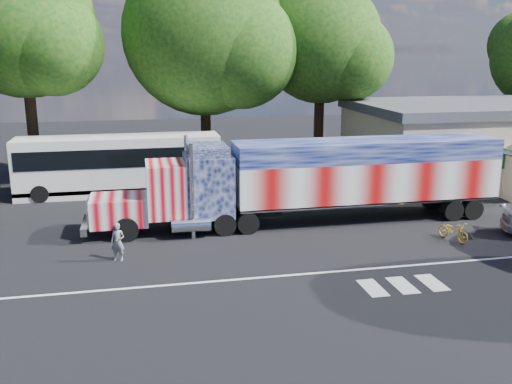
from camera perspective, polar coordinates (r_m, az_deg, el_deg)
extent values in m
plane|color=black|center=(25.28, 1.39, -5.81)|extent=(100.00, 100.00, 0.00)
cube|color=silver|center=(22.56, 3.14, -8.33)|extent=(30.00, 0.15, 0.01)
cube|color=silver|center=(21.86, 11.59, -9.36)|extent=(0.70, 1.60, 0.01)
cube|color=silver|center=(22.35, 14.45, -9.01)|extent=(0.70, 1.60, 0.01)
cube|color=silver|center=(22.88, 17.18, -8.64)|extent=(0.70, 1.60, 0.01)
cube|color=black|center=(27.95, -6.79, -2.41)|extent=(9.14, 1.02, 0.30)
cube|color=#DE7981|center=(27.75, -13.52, -1.74)|extent=(2.64, 2.23, 1.32)
cube|color=silver|center=(27.83, -16.34, -1.87)|extent=(0.12, 1.93, 1.18)
cube|color=silver|center=(28.03, -16.66, -3.19)|extent=(0.30, 2.54, 0.37)
cube|color=#DE7981|center=(27.52, -8.98, 0.32)|extent=(1.83, 2.54, 2.54)
cube|color=black|center=(27.40, -10.81, 1.16)|extent=(0.06, 2.13, 0.91)
cube|color=#48507B|center=(27.66, -4.78, 0.73)|extent=(2.23, 2.54, 2.95)
cube|color=#48507B|center=(27.33, -4.85, 4.16)|extent=(1.83, 2.44, 0.51)
cylinder|color=silver|center=(28.87, -6.91, 1.25)|extent=(0.20, 0.20, 4.47)
cylinder|color=silver|center=(26.27, -6.40, -0.02)|extent=(0.20, 0.20, 4.47)
cylinder|color=silver|center=(29.23, -7.02, -1.78)|extent=(1.83, 0.67, 0.67)
cylinder|color=silver|center=(26.71, -6.53, -3.30)|extent=(1.83, 0.67, 0.67)
cylinder|color=black|center=(26.85, -12.84, -3.70)|extent=(1.12, 0.36, 1.12)
cylinder|color=black|center=(28.99, -12.79, -2.37)|extent=(1.12, 0.36, 1.12)
cylinder|color=black|center=(27.17, -3.15, -3.22)|extent=(1.06, 0.56, 1.06)
cylinder|color=black|center=(29.19, -3.79, -1.99)|extent=(1.06, 0.56, 1.06)
cylinder|color=black|center=(27.35, -0.83, -3.08)|extent=(1.06, 0.56, 1.06)
cylinder|color=black|center=(29.36, -1.63, -1.87)|extent=(1.06, 0.56, 1.06)
cube|color=black|center=(30.02, 10.85, -0.90)|extent=(13.20, 1.12, 0.30)
cube|color=#E08282|center=(29.75, 10.95, 1.27)|extent=(13.61, 2.64, 2.03)
cube|color=#435094|center=(29.45, 11.09, 4.16)|extent=(13.61, 2.64, 1.02)
cube|color=silver|center=(29.98, 10.86, -0.62)|extent=(13.61, 2.64, 0.12)
cube|color=silver|center=(32.86, 22.06, 2.60)|extent=(0.04, 2.54, 2.95)
cylinder|color=black|center=(31.15, 19.01, -1.72)|extent=(1.06, 0.56, 1.06)
cylinder|color=black|center=(32.93, 17.14, -0.74)|extent=(1.06, 0.56, 1.06)
cylinder|color=black|center=(31.73, 20.75, -1.59)|extent=(1.06, 0.56, 1.06)
cylinder|color=black|center=(33.48, 18.82, -0.63)|extent=(1.06, 0.56, 1.06)
cube|color=silver|center=(35.61, -13.48, 2.62)|extent=(12.07, 2.61, 3.52)
cube|color=black|center=(35.49, -13.54, 3.65)|extent=(11.66, 2.67, 1.11)
cube|color=black|center=(35.88, -13.37, 0.57)|extent=(12.07, 2.61, 0.25)
cube|color=black|center=(36.29, -23.06, 2.33)|extent=(0.06, 2.31, 1.41)
cylinder|color=black|center=(35.10, -20.81, -0.19)|extent=(1.01, 0.30, 1.01)
cylinder|color=black|center=(37.51, -20.24, 0.74)|extent=(1.01, 0.30, 1.01)
cylinder|color=black|center=(34.68, -8.43, 0.43)|extent=(1.01, 0.30, 1.01)
cylinder|color=black|center=(37.12, -8.68, 1.32)|extent=(1.01, 0.30, 1.01)
cylinder|color=black|center=(34.73, -6.94, 0.50)|extent=(1.01, 0.30, 1.01)
cylinder|color=black|center=(37.18, -7.28, 1.39)|extent=(1.01, 0.30, 1.01)
cube|color=#1E5926|center=(34.49, 18.88, 2.97)|extent=(1.60, 0.08, 1.20)
imported|color=slate|center=(24.49, -13.66, -4.87)|extent=(0.69, 0.56, 1.62)
imported|color=gold|center=(27.91, 19.13, -3.69)|extent=(1.10, 1.83, 0.91)
cylinder|color=black|center=(40.13, -5.05, 7.22)|extent=(0.70, 0.70, 7.68)
sphere|color=#2D5817|center=(39.86, -5.23, 15.47)|extent=(10.90, 10.90, 10.90)
sphere|color=#2D5817|center=(38.55, -1.59, 13.94)|extent=(7.63, 7.63, 7.63)
sphere|color=#2D5817|center=(41.37, -7.89, 16.86)|extent=(7.08, 7.08, 7.08)
cylinder|color=black|center=(41.67, 6.30, 7.17)|extent=(0.70, 0.70, 7.29)
sphere|color=#2D5817|center=(41.38, 6.51, 14.70)|extent=(8.54, 8.54, 8.54)
sphere|color=#2D5817|center=(40.74, 9.39, 13.15)|extent=(5.98, 5.98, 5.98)
sphere|color=#2D5817|center=(42.26, 4.27, 16.15)|extent=(5.55, 5.55, 5.55)
cylinder|color=black|center=(39.67, -21.48, 6.49)|extent=(0.70, 0.70, 8.04)
sphere|color=#2D5817|center=(39.43, -22.29, 15.18)|extent=(8.95, 8.95, 8.95)
sphere|color=#2D5817|center=(37.81, -19.74, 13.74)|extent=(6.26, 6.26, 6.26)
sphere|color=#2D5817|center=(41.05, -24.02, 16.55)|extent=(5.82, 5.82, 5.82)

